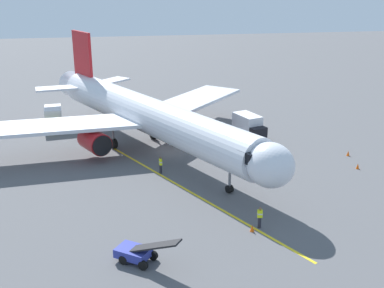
{
  "coord_description": "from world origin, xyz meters",
  "views": [
    {
      "loc": [
        5.75,
        48.64,
        17.91
      ],
      "look_at": [
        -1.82,
        6.48,
        3.0
      ],
      "focal_mm": 44.83,
      "sensor_mm": 36.0,
      "label": 1
    }
  ],
  "objects_px": {
    "airplane": "(146,115)",
    "safety_cone_nose_left": "(358,166)",
    "box_truck_near_nose": "(249,125)",
    "box_truck_rear_apron": "(53,118)",
    "safety_cone_nose_right": "(252,228)",
    "ground_crew_marshaller": "(260,217)",
    "tug_portside": "(150,114)",
    "ground_crew_wing_walker": "(161,165)",
    "belt_loader_starboard_side": "(137,252)",
    "safety_cone_wing_port": "(348,153)"
  },
  "relations": [
    {
      "from": "safety_cone_nose_left",
      "to": "ground_crew_marshaller",
      "type": "bearing_deg",
      "value": 36.11
    },
    {
      "from": "airplane",
      "to": "box_truck_rear_apron",
      "type": "relative_size",
      "value": 7.9
    },
    {
      "from": "box_truck_rear_apron",
      "to": "safety_cone_wing_port",
      "type": "height_order",
      "value": "box_truck_rear_apron"
    },
    {
      "from": "ground_crew_marshaller",
      "to": "ground_crew_wing_walker",
      "type": "height_order",
      "value": "same"
    },
    {
      "from": "tug_portside",
      "to": "safety_cone_nose_left",
      "type": "distance_m",
      "value": 28.2
    },
    {
      "from": "belt_loader_starboard_side",
      "to": "box_truck_rear_apron",
      "type": "relative_size",
      "value": 0.93
    },
    {
      "from": "ground_crew_wing_walker",
      "to": "safety_cone_nose_left",
      "type": "distance_m",
      "value": 19.47
    },
    {
      "from": "ground_crew_marshaller",
      "to": "box_truck_near_nose",
      "type": "xyz_separation_m",
      "value": [
        -5.52,
        -21.36,
        0.5
      ]
    },
    {
      "from": "box_truck_rear_apron",
      "to": "airplane",
      "type": "bearing_deg",
      "value": 137.07
    },
    {
      "from": "airplane",
      "to": "safety_cone_nose_left",
      "type": "xyz_separation_m",
      "value": [
        -20.06,
        9.17,
        -3.73
      ]
    },
    {
      "from": "airplane",
      "to": "ground_crew_wing_walker",
      "type": "bearing_deg",
      "value": 96.08
    },
    {
      "from": "tug_portside",
      "to": "safety_cone_wing_port",
      "type": "distance_m",
      "value": 26.21
    },
    {
      "from": "belt_loader_starboard_side",
      "to": "safety_cone_nose_left",
      "type": "xyz_separation_m",
      "value": [
        -22.63,
        -12.6,
        -0.44
      ]
    },
    {
      "from": "belt_loader_starboard_side",
      "to": "safety_cone_nose_right",
      "type": "relative_size",
      "value": 8.01
    },
    {
      "from": "ground_crew_wing_walker",
      "to": "box_truck_near_nose",
      "type": "xyz_separation_m",
      "value": [
        -11.62,
        -9.42,
        0.5
      ]
    },
    {
      "from": "airplane",
      "to": "safety_cone_nose_left",
      "type": "relative_size",
      "value": 68.22
    },
    {
      "from": "box_truck_near_nose",
      "to": "belt_loader_starboard_side",
      "type": "distance_m",
      "value": 28.54
    },
    {
      "from": "box_truck_near_nose",
      "to": "tug_portside",
      "type": "xyz_separation_m",
      "value": [
        10.82,
        -9.54,
        -0.68
      ]
    },
    {
      "from": "box_truck_rear_apron",
      "to": "ground_crew_marshaller",
      "type": "bearing_deg",
      "value": 121.38
    },
    {
      "from": "ground_crew_wing_walker",
      "to": "tug_portside",
      "type": "relative_size",
      "value": 0.63
    },
    {
      "from": "ground_crew_wing_walker",
      "to": "safety_cone_nose_left",
      "type": "relative_size",
      "value": 3.11
    },
    {
      "from": "box_truck_rear_apron",
      "to": "safety_cone_nose_right",
      "type": "relative_size",
      "value": 8.64
    },
    {
      "from": "ground_crew_wing_walker",
      "to": "belt_loader_starboard_side",
      "type": "distance_m",
      "value": 15.25
    },
    {
      "from": "box_truck_near_nose",
      "to": "tug_portside",
      "type": "distance_m",
      "value": 14.44
    },
    {
      "from": "box_truck_near_nose",
      "to": "box_truck_rear_apron",
      "type": "bearing_deg",
      "value": -17.84
    },
    {
      "from": "ground_crew_marshaller",
      "to": "safety_cone_nose_left",
      "type": "distance_m",
      "value": 16.38
    },
    {
      "from": "belt_loader_starboard_side",
      "to": "ground_crew_marshaller",
      "type": "bearing_deg",
      "value": -162.59
    },
    {
      "from": "box_truck_rear_apron",
      "to": "safety_cone_nose_left",
      "type": "relative_size",
      "value": 8.64
    },
    {
      "from": "tug_portside",
      "to": "safety_cone_nose_left",
      "type": "bearing_deg",
      "value": 131.06
    },
    {
      "from": "box_truck_near_nose",
      "to": "safety_cone_wing_port",
      "type": "xyz_separation_m",
      "value": [
        -8.53,
        8.13,
        -1.11
      ]
    },
    {
      "from": "safety_cone_wing_port",
      "to": "ground_crew_marshaller",
      "type": "bearing_deg",
      "value": 43.27
    },
    {
      "from": "ground_crew_marshaller",
      "to": "tug_portside",
      "type": "bearing_deg",
      "value": -80.27
    },
    {
      "from": "safety_cone_nose_left",
      "to": "safety_cone_nose_right",
      "type": "xyz_separation_m",
      "value": [
        13.92,
        10.09,
        0.0
      ]
    },
    {
      "from": "box_truck_rear_apron",
      "to": "tug_portside",
      "type": "bearing_deg",
      "value": -170.25
    },
    {
      "from": "ground_crew_marshaller",
      "to": "box_truck_near_nose",
      "type": "relative_size",
      "value": 0.34
    },
    {
      "from": "airplane",
      "to": "safety_cone_wing_port",
      "type": "bearing_deg",
      "value": 165.04
    },
    {
      "from": "airplane",
      "to": "ground_crew_marshaller",
      "type": "distance_m",
      "value": 20.26
    },
    {
      "from": "airplane",
      "to": "safety_cone_nose_right",
      "type": "xyz_separation_m",
      "value": [
        -6.13,
        19.26,
        -3.73
      ]
    },
    {
      "from": "ground_crew_wing_walker",
      "to": "box_truck_near_nose",
      "type": "bearing_deg",
      "value": -140.97
    },
    {
      "from": "box_truck_rear_apron",
      "to": "safety_cone_nose_right",
      "type": "distance_m",
      "value": 33.77
    },
    {
      "from": "ground_crew_wing_walker",
      "to": "ground_crew_marshaller",
      "type": "bearing_deg",
      "value": 117.07
    },
    {
      "from": "ground_crew_marshaller",
      "to": "safety_cone_wing_port",
      "type": "xyz_separation_m",
      "value": [
        -14.06,
        -13.23,
        -0.61
      ]
    },
    {
      "from": "belt_loader_starboard_side",
      "to": "box_truck_rear_apron",
      "type": "height_order",
      "value": "box_truck_rear_apron"
    },
    {
      "from": "airplane",
      "to": "safety_cone_nose_left",
      "type": "height_order",
      "value": "airplane"
    },
    {
      "from": "ground_crew_marshaller",
      "to": "tug_portside",
      "type": "xyz_separation_m",
      "value": [
        5.3,
        -30.9,
        -0.18
      ]
    },
    {
      "from": "safety_cone_wing_port",
      "to": "box_truck_near_nose",
      "type": "bearing_deg",
      "value": -43.62
    },
    {
      "from": "tug_portside",
      "to": "airplane",
      "type": "bearing_deg",
      "value": 82.75
    },
    {
      "from": "safety_cone_nose_right",
      "to": "ground_crew_marshaller",
      "type": "bearing_deg",
      "value": -147.85
    },
    {
      "from": "ground_crew_wing_walker",
      "to": "safety_cone_wing_port",
      "type": "relative_size",
      "value": 3.11
    },
    {
      "from": "ground_crew_wing_walker",
      "to": "box_truck_rear_apron",
      "type": "bearing_deg",
      "value": -55.79
    }
  ]
}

